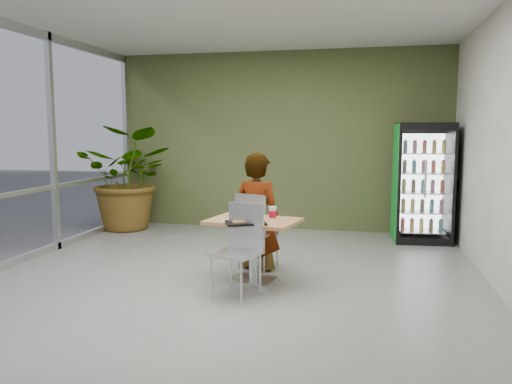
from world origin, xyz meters
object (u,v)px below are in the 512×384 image
dining_table (253,237)px  potted_plant (130,178)px  beverage_fridge (423,183)px  cafeteria_tray (245,223)px  seated_woman (257,222)px  chair_far (254,225)px  soda_cup (273,213)px  chair_near (241,242)px

dining_table → potted_plant: 4.00m
dining_table → potted_plant: size_ratio=0.61×
dining_table → beverage_fridge: size_ratio=0.59×
beverage_fridge → cafeteria_tray: bearing=-130.2°
dining_table → seated_woman: 0.62m
beverage_fridge → potted_plant: bearing=175.9°
chair_far → cafeteria_tray: bearing=112.7°
seated_woman → soda_cup: (0.31, -0.59, 0.22)m
seated_woman → soda_cup: bearing=134.5°
chair_near → chair_far: bearing=113.2°
cafeteria_tray → beverage_fridge: 3.75m
cafeteria_tray → beverage_fridge: size_ratio=0.23×
cafeteria_tray → beverage_fridge: (2.19, 3.04, 0.19)m
chair_far → soda_cup: size_ratio=6.29×
dining_table → seated_woman: bearing=97.9°
chair_near → cafeteria_tray: chair_near is taller
chair_far → chair_near: bearing=111.3°
chair_near → potted_plant: 4.30m
chair_near → cafeteria_tray: size_ratio=2.29×
cafeteria_tray → beverage_fridge: beverage_fridge is taller
seated_woman → beverage_fridge: beverage_fridge is taller
beverage_fridge → chair_far: bearing=-140.6°
chair_far → seated_woman: size_ratio=0.55×
seated_woman → cafeteria_tray: bearing=110.5°
soda_cup → potted_plant: 4.14m
beverage_fridge → potted_plant: (-5.08, -0.03, -0.02)m
chair_far → seated_woman: seated_woman is taller
cafeteria_tray → beverage_fridge: bearing=54.2°
chair_far → cafeteria_tray: 0.88m
chair_far → soda_cup: (0.34, -0.54, 0.25)m
soda_cup → beverage_fridge: 3.35m
dining_table → soda_cup: size_ratio=7.22×
soda_cup → cafeteria_tray: 0.40m
cafeteria_tray → potted_plant: size_ratio=0.23×
soda_cup → beverage_fridge: (1.94, 2.73, 0.13)m
cafeteria_tray → chair_far: bearing=96.0°
chair_near → potted_plant: size_ratio=0.53×
chair_near → seated_woman: 1.07m
dining_table → chair_far: 0.57m
cafeteria_tray → seated_woman: bearing=93.8°
potted_plant → cafeteria_tray: bearing=-46.1°
seated_woman → cafeteria_tray: seated_woman is taller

